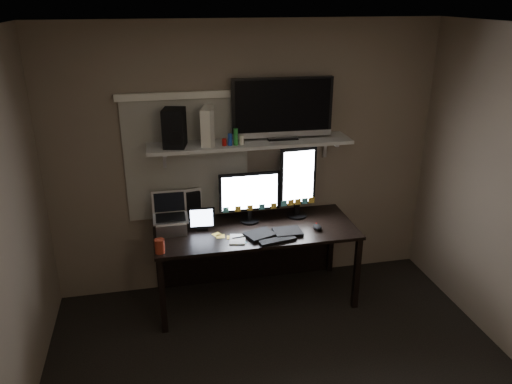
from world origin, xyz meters
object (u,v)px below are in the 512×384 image
object	(u,v)px
monitor_portrait	(298,182)
game_console	(208,126)
mouse	(317,227)
cup	(160,246)
laptop	(170,215)
speaker	(174,128)
keyboard	(274,233)
monitor_landscape	(249,197)
desk	(253,240)
tv	(282,109)
tablet	(201,219)

from	to	relation	value
monitor_portrait	game_console	world-z (taller)	game_console
mouse	cup	distance (m)	1.40
laptop	speaker	xyz separation A→B (m)	(0.09, 0.11, 0.74)
cup	game_console	world-z (taller)	game_console
monitor_portrait	keyboard	xyz separation A→B (m)	(-0.31, -0.34, -0.33)
game_console	monitor_landscape	bearing A→B (deg)	4.56
desk	monitor_portrait	distance (m)	0.68
monitor_portrait	cup	bearing A→B (deg)	-164.58
monitor_landscape	keyboard	distance (m)	0.42
mouse	tv	xyz separation A→B (m)	(-0.24, 0.37, 1.00)
laptop	game_console	size ratio (longest dim) A/B	1.07
desk	speaker	bearing A→B (deg)	174.83
monitor_landscape	desk	bearing A→B (deg)	-51.22
keyboard	tablet	world-z (taller)	tablet
game_console	speaker	distance (m)	0.29
desk	keyboard	world-z (taller)	keyboard
keyboard	mouse	world-z (taller)	mouse
laptop	tv	bearing A→B (deg)	9.45
monitor_portrait	keyboard	bearing A→B (deg)	-136.03
keyboard	game_console	bearing A→B (deg)	131.55
tv	game_console	size ratio (longest dim) A/B	2.83
desk	laptop	distance (m)	0.82
laptop	speaker	distance (m)	0.75
cup	speaker	xyz separation A→B (m)	(0.20, 0.46, 0.85)
tablet	speaker	bearing A→B (deg)	153.80
keyboard	tablet	bearing A→B (deg)	146.71
tv	speaker	bearing A→B (deg)	-174.90
keyboard	tv	bearing A→B (deg)	57.04
monitor_landscape	keyboard	world-z (taller)	monitor_landscape
keyboard	tablet	size ratio (longest dim) A/B	2.10
monitor_landscape	cup	size ratio (longest dim) A/B	4.69
mouse	monitor_landscape	bearing A→B (deg)	152.64
mouse	cup	world-z (taller)	cup
mouse	tablet	distance (m)	1.03
monitor_portrait	tv	distance (m)	0.70
desk	tv	distance (m)	1.24
speaker	desk	bearing A→B (deg)	7.78
mouse	laptop	xyz separation A→B (m)	(-1.28, 0.21, 0.15)
mouse	cup	size ratio (longest dim) A/B	0.97
monitor_landscape	tv	size ratio (longest dim) A/B	0.62
tablet	laptop	size ratio (longest dim) A/B	0.70
speaker	monitor_landscape	bearing A→B (deg)	9.98
keyboard	mouse	distance (m)	0.41
monitor_landscape	speaker	distance (m)	0.92
keyboard	tablet	xyz separation A→B (m)	(-0.60, 0.25, 0.09)
desk	tablet	size ratio (longest dim) A/B	7.60
monitor_landscape	monitor_portrait	xyz separation A→B (m)	(0.46, 0.03, 0.10)
tablet	laptop	world-z (taller)	laptop
monitor_landscape	game_console	distance (m)	0.75
monitor_landscape	mouse	distance (m)	0.66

